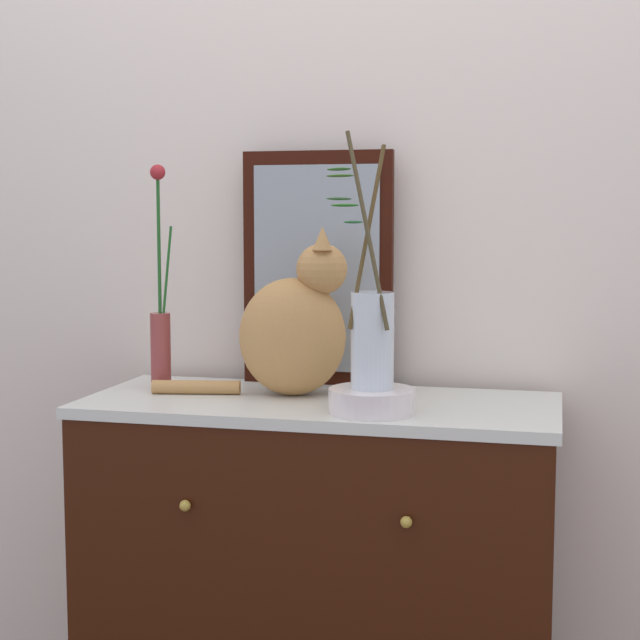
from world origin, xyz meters
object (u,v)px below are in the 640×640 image
vase_slim_green (160,329)px  bowl_porcelain (372,401)px  vase_glass_clear (371,331)px  mirror_leaning (317,269)px  sideboard (320,587)px  cat_sitting (295,328)px

vase_slim_green → bowl_porcelain: size_ratio=2.90×
vase_glass_clear → mirror_leaning: bearing=121.0°
sideboard → cat_sitting: bearing=149.3°
cat_sitting → vase_glass_clear: vase_glass_clear is taller
vase_slim_green → bowl_porcelain: vase_slim_green is taller
mirror_leaning → bowl_porcelain: (0.20, -0.32, -0.26)m
mirror_leaning → vase_slim_green: 0.40m
bowl_porcelain → vase_glass_clear: (-0.00, -0.00, 0.15)m
bowl_porcelain → vase_glass_clear: 0.15m
vase_slim_green → bowl_porcelain: 0.58m
mirror_leaning → bowl_porcelain: bearing=-58.6°
cat_sitting → bowl_porcelain: (0.21, -0.16, -0.13)m
sideboard → vase_slim_green: 0.71m
sideboard → vase_slim_green: vase_slim_green is taller
mirror_leaning → vase_slim_green: (-0.34, -0.16, -0.14)m
bowl_porcelain → vase_slim_green: bearing=163.5°
vase_slim_green → vase_glass_clear: 0.56m
bowl_porcelain → vase_glass_clear: size_ratio=0.34×
cat_sitting → bowl_porcelain: bearing=-37.2°
sideboard → cat_sitting: cat_sitting is taller
sideboard → vase_slim_green: (-0.40, 0.04, 0.58)m
sideboard → vase_glass_clear: vase_glass_clear is taller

